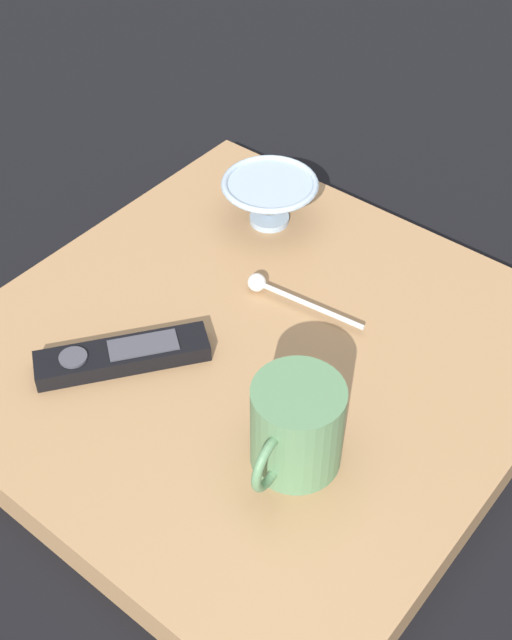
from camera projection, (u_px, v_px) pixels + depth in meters
name	position (u px, v px, depth m)	size (l,w,h in m)	color
ground_plane	(255.00, 372.00, 0.95)	(6.00, 6.00, 0.00)	black
table	(255.00, 359.00, 0.93)	(0.59, 0.59, 0.04)	#936D47
cereal_bowl	(270.00, 198.00, 1.05)	(0.12, 0.12, 0.06)	#8C9EAD
coffee_mug	(296.00, 427.00, 0.78)	(0.09, 0.12, 0.10)	#4C724C
teaspoon	(273.00, 289.00, 0.97)	(0.15, 0.03, 0.02)	silver
tv_remote_near	(122.00, 356.00, 0.89)	(0.15, 0.17, 0.02)	black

